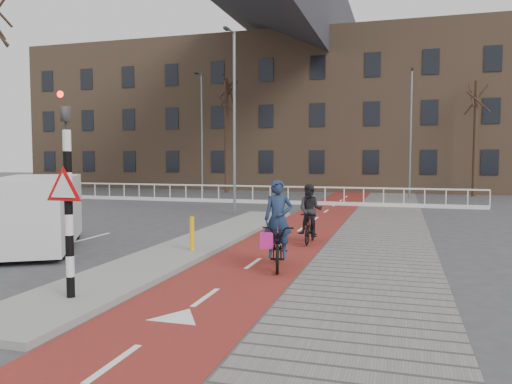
# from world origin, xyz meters

# --- Properties ---
(ground) EXTENTS (120.00, 120.00, 0.00)m
(ground) POSITION_xyz_m (0.00, 0.00, 0.00)
(ground) COLOR #38383A
(ground) RESTS_ON ground
(bike_lane) EXTENTS (2.50, 60.00, 0.01)m
(bike_lane) POSITION_xyz_m (1.50, 10.00, 0.01)
(bike_lane) COLOR maroon
(bike_lane) RESTS_ON ground
(sidewalk) EXTENTS (3.00, 60.00, 0.01)m
(sidewalk) POSITION_xyz_m (4.30, 10.00, 0.01)
(sidewalk) COLOR slate
(sidewalk) RESTS_ON ground
(curb_island) EXTENTS (1.80, 16.00, 0.12)m
(curb_island) POSITION_xyz_m (-0.70, 4.00, 0.06)
(curb_island) COLOR gray
(curb_island) RESTS_ON ground
(traffic_signal) EXTENTS (0.80, 0.80, 3.68)m
(traffic_signal) POSITION_xyz_m (-0.60, -2.02, 1.99)
(traffic_signal) COLOR black
(traffic_signal) RESTS_ON curb_island
(bollard) EXTENTS (0.12, 0.12, 0.88)m
(bollard) POSITION_xyz_m (-0.34, 2.61, 0.56)
(bollard) COLOR #FFB70E
(bollard) RESTS_ON curb_island
(cyclist_near) EXTENTS (1.12, 2.04, 2.01)m
(cyclist_near) POSITION_xyz_m (2.18, 1.71, 0.68)
(cyclist_near) COLOR black
(cyclist_near) RESTS_ON bike_lane
(cyclist_far) EXTENTS (0.73, 1.58, 1.73)m
(cyclist_far) POSITION_xyz_m (2.31, 5.15, 0.73)
(cyclist_far) COLOR black
(cyclist_far) RESTS_ON bike_lane
(van) EXTENTS (3.93, 4.96, 2.00)m
(van) POSITION_xyz_m (-4.73, 2.12, 1.05)
(van) COLOR silver
(van) RESTS_ON ground
(railing) EXTENTS (28.00, 0.10, 0.99)m
(railing) POSITION_xyz_m (-5.00, 17.00, 0.31)
(railing) COLOR silver
(railing) RESTS_ON ground
(townhouse_row) EXTENTS (46.00, 10.00, 15.90)m
(townhouse_row) POSITION_xyz_m (-3.00, 32.00, 7.81)
(townhouse_row) COLOR #7F6047
(townhouse_row) RESTS_ON ground
(tree_mid) EXTENTS (0.29, 0.29, 7.97)m
(tree_mid) POSITION_xyz_m (-7.20, 24.53, 3.98)
(tree_mid) COLOR black
(tree_mid) RESTS_ON ground
(tree_right) EXTENTS (0.25, 0.25, 7.42)m
(tree_right) POSITION_xyz_m (9.37, 25.66, 3.71)
(tree_right) COLOR black
(tree_right) RESTS_ON ground
(streetlight_near) EXTENTS (0.12, 0.12, 8.02)m
(streetlight_near) POSITION_xyz_m (-2.24, 11.67, 4.01)
(streetlight_near) COLOR slate
(streetlight_near) RESTS_ON ground
(streetlight_left) EXTENTS (0.12, 0.12, 8.26)m
(streetlight_left) POSITION_xyz_m (-8.41, 22.91, 4.13)
(streetlight_left) COLOR slate
(streetlight_left) RESTS_ON ground
(streetlight_right) EXTENTS (0.12, 0.12, 7.82)m
(streetlight_right) POSITION_xyz_m (5.35, 22.48, 3.91)
(streetlight_right) COLOR slate
(streetlight_right) RESTS_ON ground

